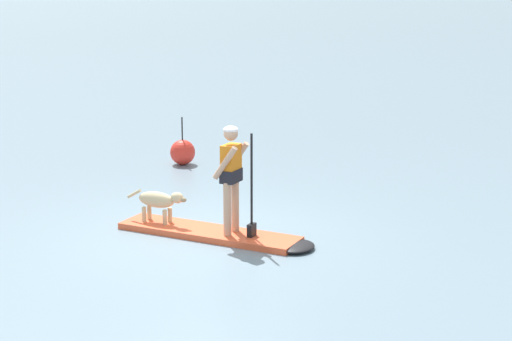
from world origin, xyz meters
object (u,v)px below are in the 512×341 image
Objects in this scene: marker_buoy at (183,152)px; paddleboard at (221,235)px; person_paddler at (232,172)px; dog at (159,201)px.

paddleboard is at bearing -30.28° from marker_buoy.
paddleboard is 1.05m from person_paddler.
person_paddler is (0.18, 0.07, 1.03)m from paddleboard.
paddleboard is 1.21m from dog.
paddleboard is 1.94× the size of person_paddler.
person_paddler reaches higher than marker_buoy.
dog is at bearing -158.13° from paddleboard.
person_paddler is at bearing -28.62° from marker_buoy.
person_paddler is 5.45m from marker_buoy.
paddleboard is 3.13× the size of marker_buoy.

